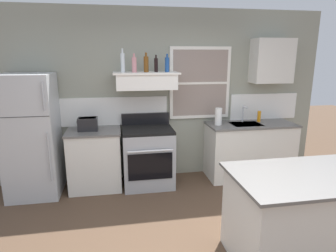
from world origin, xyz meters
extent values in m
cube|color=gray|center=(0.00, 2.23, 1.35)|extent=(5.40, 0.06, 2.70)
cube|color=white|center=(-1.15, 2.19, 1.13)|extent=(2.50, 0.02, 0.44)
cube|color=white|center=(1.80, 2.19, 1.13)|extent=(1.20, 0.02, 0.44)
cube|color=white|center=(0.65, 2.18, 1.55)|extent=(1.00, 0.04, 1.15)
cube|color=gray|center=(0.65, 2.17, 1.55)|extent=(0.90, 0.01, 1.05)
cube|color=white|center=(0.65, 2.16, 1.55)|extent=(0.90, 0.02, 0.04)
cube|color=#B7BABC|center=(-1.90, 1.84, 0.87)|extent=(0.70, 0.68, 1.75)
cube|color=#333333|center=(-1.90, 1.50, 1.22)|extent=(0.69, 0.00, 0.01)
cylinder|color=#A5A8AD|center=(-1.60, 1.47, 0.67)|extent=(0.02, 0.02, 0.67)
cylinder|color=#A5A8AD|center=(-1.60, 1.47, 1.49)|extent=(0.02, 0.02, 0.37)
cube|color=silver|center=(-1.05, 1.90, 0.44)|extent=(0.76, 0.60, 0.88)
cube|color=#605E5B|center=(-1.05, 1.90, 0.90)|extent=(0.79, 0.63, 0.03)
cube|color=black|center=(-1.12, 1.90, 1.01)|extent=(0.28, 0.20, 0.19)
cube|color=black|center=(-1.12, 1.90, 1.09)|extent=(0.24, 0.16, 0.01)
cube|color=black|center=(-1.27, 1.90, 1.04)|extent=(0.02, 0.03, 0.02)
cube|color=#9EA0A5|center=(-0.25, 1.86, 0.43)|extent=(0.76, 0.64, 0.87)
cube|color=black|center=(-0.25, 1.86, 0.89)|extent=(0.76, 0.64, 0.04)
cube|color=black|center=(-0.25, 2.15, 1.00)|extent=(0.76, 0.06, 0.18)
cube|color=black|center=(-0.25, 1.54, 0.42)|extent=(0.65, 0.01, 0.40)
cylinder|color=silver|center=(-0.25, 1.50, 0.67)|extent=(0.65, 0.03, 0.03)
cube|color=white|center=(-0.25, 1.96, 1.61)|extent=(0.88, 0.48, 0.22)
cube|color=#262628|center=(-0.25, 1.74, 1.53)|extent=(0.75, 0.02, 0.04)
cube|color=white|center=(-0.25, 1.96, 1.73)|extent=(0.96, 0.52, 0.02)
cylinder|color=silver|center=(-0.58, 1.99, 1.88)|extent=(0.06, 0.06, 0.27)
cylinder|color=silver|center=(-0.58, 1.99, 2.05)|extent=(0.03, 0.03, 0.07)
cylinder|color=#C67F84|center=(-0.42, 1.93, 1.85)|extent=(0.07, 0.07, 0.22)
cylinder|color=#C67F84|center=(-0.42, 1.93, 1.99)|extent=(0.03, 0.03, 0.05)
cylinder|color=brown|center=(-0.24, 1.98, 1.86)|extent=(0.07, 0.07, 0.23)
cylinder|color=brown|center=(-0.24, 1.98, 2.00)|extent=(0.03, 0.03, 0.06)
cylinder|color=black|center=(-0.09, 1.99, 1.85)|extent=(0.06, 0.06, 0.20)
cylinder|color=black|center=(-0.09, 1.99, 1.97)|extent=(0.02, 0.02, 0.05)
cylinder|color=#1E478C|center=(0.07, 1.98, 1.85)|extent=(0.07, 0.07, 0.21)
cylinder|color=#1E478C|center=(0.07, 1.98, 1.98)|extent=(0.03, 0.03, 0.05)
cube|color=silver|center=(1.45, 1.90, 0.44)|extent=(1.40, 0.60, 0.88)
cube|color=#605E5B|center=(1.45, 1.90, 0.90)|extent=(1.43, 0.63, 0.03)
cube|color=#B7BABC|center=(1.35, 1.88, 0.90)|extent=(0.48, 0.36, 0.01)
cylinder|color=silver|center=(1.35, 2.02, 1.05)|extent=(0.03, 0.03, 0.28)
cylinder|color=silver|center=(1.35, 1.94, 1.17)|extent=(0.02, 0.16, 0.02)
cylinder|color=white|center=(0.88, 1.90, 1.04)|extent=(0.11, 0.11, 0.27)
cylinder|color=orange|center=(1.63, 2.00, 1.00)|extent=(0.06, 0.06, 0.18)
cube|color=silver|center=(1.04, -0.12, 0.44)|extent=(1.32, 0.82, 0.88)
cube|color=#605E5B|center=(1.04, -0.12, 0.90)|extent=(1.40, 0.90, 0.03)
cube|color=silver|center=(1.80, 2.04, 1.90)|extent=(0.64, 0.32, 0.70)
camera|label=1|loc=(-0.67, -2.35, 1.99)|focal=30.79mm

